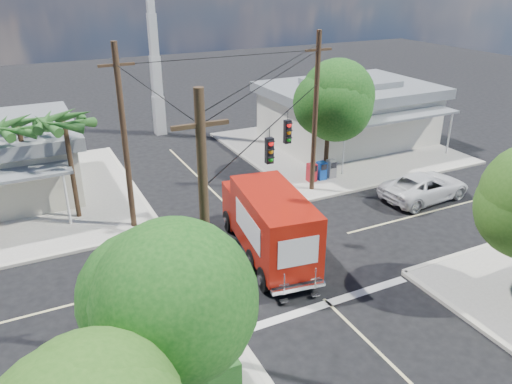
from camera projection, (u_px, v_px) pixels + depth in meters
ground at (275, 252)px, 22.74m from camera, size 120.00×120.00×0.00m
sidewalk_ne at (336, 148)px, 36.04m from camera, size 14.12×14.12×0.14m
sidewalk_nw at (6, 204)px, 27.23m from camera, size 14.12×14.12×0.14m
road_markings at (292, 268)px, 21.53m from camera, size 32.00×32.00×0.01m
building_ne at (348, 111)px, 36.68m from camera, size 11.80×10.20×4.50m
radio_tower at (155, 61)px, 37.07m from camera, size 0.80×0.80×17.00m
tree_sw_front at (171, 307)px, 11.97m from camera, size 3.88×3.78×6.03m
tree_ne_front at (330, 101)px, 29.28m from camera, size 4.21×4.14×6.66m
tree_ne_back at (344, 98)px, 32.37m from camera, size 3.77×3.66×5.82m
palm_nw_front at (65, 124)px, 23.81m from camera, size 3.01×3.08×5.59m
palm_nw_back at (19, 129)px, 24.38m from camera, size 3.01×3.08×5.19m
utility_poles at (227, 150)px, 21.52m from camera, size 12.00×10.68×9.00m
picket_fence at (133, 379)px, 14.71m from camera, size 5.94×0.06×1.00m
vending_boxes at (321, 171)px, 30.18m from camera, size 1.90×0.50×1.10m
delivery_truck at (268, 222)px, 21.86m from camera, size 3.27×7.68×3.22m
parked_car at (425, 186)px, 27.81m from camera, size 5.53×2.87×1.49m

